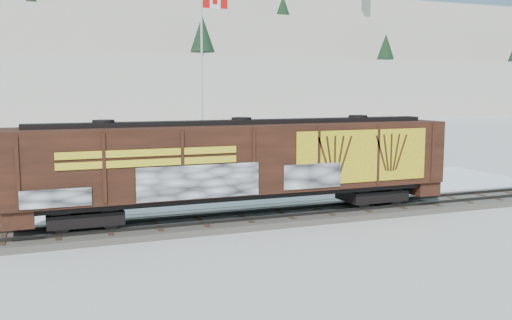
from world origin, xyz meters
name	(u,v)px	position (x,y,z in m)	size (l,w,h in m)	color
ground	(283,219)	(0.00, 0.00, 0.00)	(500.00, 500.00, 0.00)	white
rail_track	(283,216)	(0.00, 0.00, 0.15)	(50.00, 3.40, 0.43)	#59544C
parking_strip	(231,192)	(0.00, 7.50, 0.01)	(40.00, 8.00, 0.03)	white
hillside	(73,58)	(-0.05, 139.79, 14.37)	(360.00, 110.00, 93.00)	white
hopper_railcar	(242,161)	(-2.05, -0.01, 2.83)	(19.95, 3.06, 4.27)	black
flagpole	(204,109)	(0.13, 13.58, 4.76)	(2.30, 0.90, 12.64)	silver
car_silver	(131,185)	(-5.83, 7.54, 0.78)	(1.76, 4.38, 1.49)	silver
car_white	(310,175)	(5.37, 7.86, 0.73)	(1.48, 4.24, 1.40)	silver
car_dark	(270,177)	(2.47, 7.43, 0.78)	(2.10, 5.17, 1.50)	black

